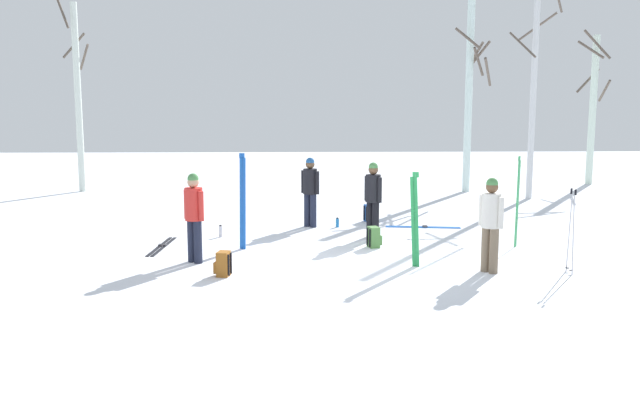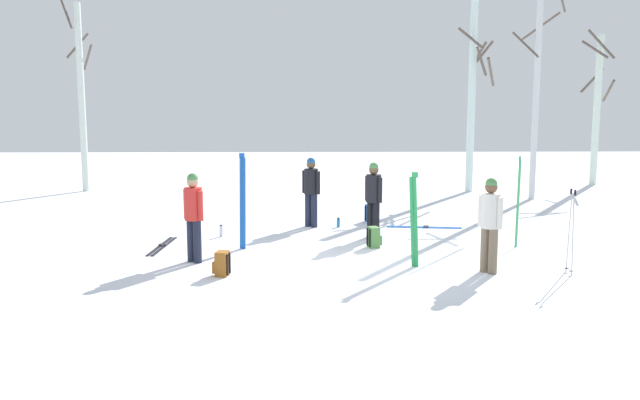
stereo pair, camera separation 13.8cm
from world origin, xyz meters
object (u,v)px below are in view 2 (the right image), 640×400
Objects in this scene: backpack_2 at (222,264)px; birch_tree_1 at (473,93)px; ski_poles_0 at (571,229)px; birch_tree_2 at (537,73)px; water_bottle_0 at (338,223)px; birch_tree_3 at (597,106)px; ski_pair_planted_1 at (243,202)px; ski_pair_lying_1 at (162,246)px; person_1 at (490,219)px; person_3 at (311,187)px; ski_pair_planted_0 at (414,220)px; water_bottle_1 at (221,231)px; ski_pair_planted_2 at (518,202)px; backpack_0 at (371,213)px; ski_pair_lying_0 at (424,227)px; person_0 at (193,212)px; birch_tree_0 at (81,95)px; person_2 at (373,195)px.

backpack_2 is 0.07× the size of birch_tree_1.
ski_poles_0 is 0.20× the size of birch_tree_2.
water_bottle_0 is 0.04× the size of birch_tree_3.
ski_pair_planted_1 is 1.07× the size of ski_pair_lying_1.
ski_pair_lying_1 is at bearing 159.65° from person_1.
person_3 is at bearing 174.53° from water_bottle_0.
ski_pair_lying_1 is at bearing 159.68° from ski_pair_planted_0.
water_bottle_1 is (-3.94, 2.89, -0.75)m from ski_pair_planted_0.
ski_pair_planted_2 is 2.26m from ski_poles_0.
ski_poles_0 is at bearing -49.68° from water_bottle_0.
ski_pair_lying_0 is at bearing -35.52° from backpack_0.
person_0 is 1.00× the size of person_1.
birch_tree_0 is at bearing 138.18° from person_3.
person_3 is 13.84m from birch_tree_3.
person_1 is (5.41, -0.92, 0.00)m from person_0.
person_2 reaches higher than ski_pair_lying_0.
person_3 is 0.94× the size of ski_pair_lying_0.
backpack_0 is at bearing 131.60° from ski_pair_planted_2.
person_0 is at bearing -125.43° from ski_pair_planted_1.
ski_pair_planted_0 reaches higher than ski_poles_0.
water_bottle_0 is (0.67, -0.06, -0.87)m from person_3.
ski_pair_planted_1 is at bearing 85.64° from backpack_2.
water_bottle_1 is at bearing 176.98° from person_2.
person_0 is 1.00× the size of person_2.
ski_pair_planted_2 is 0.30× the size of birch_tree_0.
birch_tree_1 is at bearing 53.69° from water_bottle_0.
person_0 is at bearing -145.23° from ski_pair_lying_0.
birch_tree_2 is 1.36× the size of birch_tree_3.
backpack_2 is at bearing -122.38° from birch_tree_1.
person_2 is at bearing -44.85° from person_3.
person_0 is 1.97m from ski_pair_lying_1.
person_0 is 4.72m from water_bottle_0.
water_bottle_0 is 8.85m from birch_tree_1.
person_3 is at bearing 34.91° from ski_pair_lying_1.
ski_pair_planted_1 is 4.57× the size of backpack_0.
person_1 is at bearing -55.44° from person_3.
backpack_0 reaches higher than water_bottle_0.
person_0 and person_2 have the same top height.
ski_pair_planted_2 reaches higher than person_1.
person_0 is 5.85m from backpack_0.
person_1 is at bearing -119.90° from birch_tree_3.
birch_tree_3 is at bearing 37.80° from ski_pair_lying_1.
birch_tree_0 is at bearing 146.14° from backpack_0.
person_1 is 1.13× the size of ski_poles_0.
ski_pair_planted_2 is at bearing -32.82° from water_bottle_0.
birch_tree_0 reaches higher than person_2.
ski_pair_planted_1 is 0.31× the size of birch_tree_1.
water_bottle_0 is 0.03× the size of birch_tree_2.
ski_pair_planted_1 is at bearing 155.70° from person_1.
ski_pair_planted_0 is (4.13, -0.44, -0.10)m from person_0.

